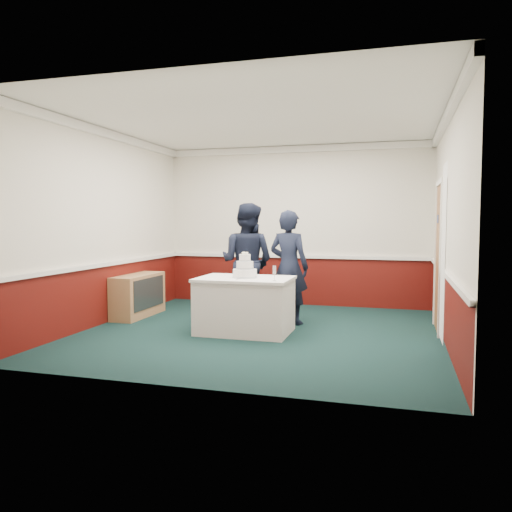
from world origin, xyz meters
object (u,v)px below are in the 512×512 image
(sideboard, at_px, (138,295))
(cake_table, at_px, (245,305))
(wedding_cake, at_px, (245,270))
(cake_knife, at_px, (239,279))
(person_woman, at_px, (289,267))
(champagne_flute, at_px, (274,271))
(person_man, at_px, (247,262))

(sideboard, height_order, cake_table, cake_table)
(sideboard, bearing_deg, wedding_cake, -18.34)
(sideboard, distance_m, cake_knife, 2.28)
(cake_table, height_order, cake_knife, cake_knife)
(person_woman, bearing_deg, sideboard, 16.72)
(wedding_cake, height_order, cake_knife, wedding_cake)
(person_woman, bearing_deg, cake_table, 74.11)
(cake_table, distance_m, wedding_cake, 0.50)
(cake_table, bearing_deg, champagne_flute, -29.25)
(sideboard, distance_m, cake_table, 2.19)
(cake_knife, bearing_deg, wedding_cake, 82.62)
(cake_table, bearing_deg, cake_knife, -98.53)
(wedding_cake, distance_m, cake_knife, 0.23)
(cake_knife, bearing_deg, person_man, 102.20)
(sideboard, bearing_deg, cake_knife, -23.46)
(sideboard, xyz_separation_m, cake_table, (2.08, -0.69, 0.05))
(sideboard, bearing_deg, person_woman, 2.51)
(cake_table, relative_size, cake_knife, 6.00)
(person_man, bearing_deg, wedding_cake, 114.85)
(sideboard, distance_m, person_man, 1.94)
(person_man, height_order, person_woman, person_man)
(sideboard, relative_size, person_woman, 0.68)
(cake_knife, distance_m, champagne_flute, 0.55)
(cake_knife, bearing_deg, person_woman, 64.87)
(wedding_cake, height_order, person_woman, person_woman)
(sideboard, distance_m, person_woman, 2.60)
(cake_table, height_order, wedding_cake, wedding_cake)
(sideboard, relative_size, person_man, 0.64)
(champagne_flute, bearing_deg, cake_knife, 171.42)
(wedding_cake, bearing_deg, sideboard, 161.66)
(sideboard, bearing_deg, person_man, 6.75)
(cake_knife, relative_size, champagne_flute, 1.07)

